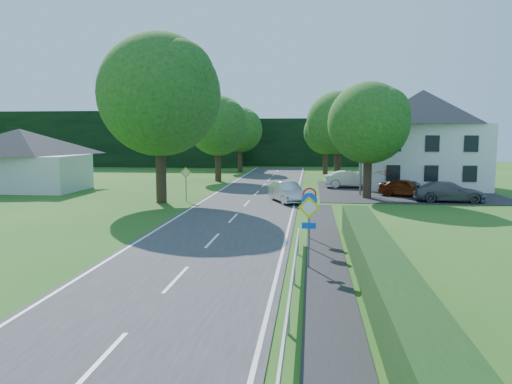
# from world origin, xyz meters

# --- Properties ---
(ground) EXTENTS (160.00, 160.00, 0.00)m
(ground) POSITION_xyz_m (0.00, 0.00, 0.00)
(ground) COLOR #214F16
(ground) RESTS_ON ground
(road) EXTENTS (7.00, 80.00, 0.04)m
(road) POSITION_xyz_m (0.00, 20.00, 0.02)
(road) COLOR #323234
(road) RESTS_ON ground
(footpath) EXTENTS (1.50, 44.00, 0.04)m
(footpath) POSITION_xyz_m (4.95, 2.00, 0.02)
(footpath) COLOR black
(footpath) RESTS_ON ground
(parking_pad) EXTENTS (14.00, 16.00, 0.04)m
(parking_pad) POSITION_xyz_m (12.00, 33.00, 0.02)
(parking_pad) COLOR black
(parking_pad) RESTS_ON ground
(line_edge_left) EXTENTS (0.12, 80.00, 0.01)m
(line_edge_left) POSITION_xyz_m (-3.25, 20.00, 0.04)
(line_edge_left) COLOR white
(line_edge_left) RESTS_ON road
(line_edge_right) EXTENTS (0.12, 80.00, 0.01)m
(line_edge_right) POSITION_xyz_m (3.25, 20.00, 0.04)
(line_edge_right) COLOR white
(line_edge_right) RESTS_ON road
(line_centre) EXTENTS (0.12, 80.00, 0.01)m
(line_centre) POSITION_xyz_m (0.00, 20.00, 0.04)
(line_centre) COLOR white
(line_centre) RESTS_ON road
(guardrail) EXTENTS (0.12, 26.00, 0.69)m
(guardrail) POSITION_xyz_m (3.85, -1.00, 0.34)
(guardrail) COLOR silver
(guardrail) RESTS_ON ground
(hedge_right) EXTENTS (1.20, 30.00, 1.30)m
(hedge_right) POSITION_xyz_m (6.50, 0.00, 0.65)
(hedge_right) COLOR #193110
(hedge_right) RESTS_ON ground
(tree_main) EXTENTS (9.40, 9.40, 11.64)m
(tree_main) POSITION_xyz_m (-6.00, 24.00, 5.82)
(tree_main) COLOR #164A16
(tree_main) RESTS_ON ground
(tree_left_far) EXTENTS (7.00, 7.00, 8.58)m
(tree_left_far) POSITION_xyz_m (-5.00, 40.00, 4.29)
(tree_left_far) COLOR #164A16
(tree_left_far) RESTS_ON ground
(tree_right_far) EXTENTS (7.40, 7.40, 9.09)m
(tree_right_far) POSITION_xyz_m (7.00, 42.00, 4.54)
(tree_right_far) COLOR #164A16
(tree_right_far) RESTS_ON ground
(tree_left_back) EXTENTS (6.60, 6.60, 8.07)m
(tree_left_back) POSITION_xyz_m (-4.50, 52.00, 4.04)
(tree_left_back) COLOR #164A16
(tree_left_back) RESTS_ON ground
(tree_right_back) EXTENTS (6.20, 6.20, 7.56)m
(tree_right_back) POSITION_xyz_m (6.00, 50.00, 3.78)
(tree_right_back) COLOR #164A16
(tree_right_back) RESTS_ON ground
(tree_right_mid) EXTENTS (7.00, 7.00, 8.58)m
(tree_right_mid) POSITION_xyz_m (8.50, 28.00, 4.29)
(tree_right_mid) COLOR #164A16
(tree_right_mid) RESTS_ON ground
(treeline_left) EXTENTS (44.00, 6.00, 8.00)m
(treeline_left) POSITION_xyz_m (-28.00, 62.00, 4.00)
(treeline_left) COLOR black
(treeline_left) RESTS_ON ground
(treeline_right) EXTENTS (30.00, 5.00, 7.00)m
(treeline_right) POSITION_xyz_m (8.00, 66.00, 3.50)
(treeline_right) COLOR black
(treeline_right) RESTS_ON ground
(bungalow_left) EXTENTS (11.00, 6.50, 5.20)m
(bungalow_left) POSITION_xyz_m (-20.00, 30.00, 2.71)
(bungalow_left) COLOR silver
(bungalow_left) RESTS_ON ground
(house_white) EXTENTS (10.60, 8.40, 8.60)m
(house_white) POSITION_xyz_m (14.00, 36.00, 4.41)
(house_white) COLOR white
(house_white) RESTS_ON ground
(streetlight) EXTENTS (2.03, 0.18, 8.00)m
(streetlight) POSITION_xyz_m (8.06, 30.00, 4.46)
(streetlight) COLOR slate
(streetlight) RESTS_ON ground
(sign_priority_right) EXTENTS (0.78, 0.09, 2.59)m
(sign_priority_right) POSITION_xyz_m (4.30, 7.98, 1.80)
(sign_priority_right) COLOR slate
(sign_priority_right) RESTS_ON ground
(sign_roundabout) EXTENTS (0.64, 0.08, 2.37)m
(sign_roundabout) POSITION_xyz_m (4.30, 10.98, 1.67)
(sign_roundabout) COLOR slate
(sign_roundabout) RESTS_ON ground
(sign_speed_limit) EXTENTS (0.64, 0.11, 2.37)m
(sign_speed_limit) POSITION_xyz_m (4.30, 12.97, 1.77)
(sign_speed_limit) COLOR slate
(sign_speed_limit) RESTS_ON ground
(sign_priority_left) EXTENTS (0.78, 0.09, 2.44)m
(sign_priority_left) POSITION_xyz_m (-4.50, 24.98, 1.72)
(sign_priority_left) COLOR slate
(sign_priority_left) RESTS_ON ground
(moving_car) EXTENTS (2.97, 4.49, 1.40)m
(moving_car) POSITION_xyz_m (2.70, 24.91, 0.74)
(moving_car) COLOR #B7B6BB
(moving_car) RESTS_ON road
(motorcycle) EXTENTS (1.23, 2.06, 1.02)m
(motorcycle) POSITION_xyz_m (1.80, 32.41, 0.55)
(motorcycle) COLOR black
(motorcycle) RESTS_ON road
(parked_car_red) EXTENTS (4.19, 3.06, 1.33)m
(parked_car_red) POSITION_xyz_m (11.49, 29.31, 0.70)
(parked_car_red) COLOR maroon
(parked_car_red) RESTS_ON parking_pad
(parked_car_silver_a) EXTENTS (4.62, 1.65, 1.52)m
(parked_car_silver_a) POSITION_xyz_m (7.84, 34.98, 0.80)
(parked_car_silver_a) COLOR #BBBBC0
(parked_car_silver_a) RESTS_ON parking_pad
(parked_car_grey) EXTENTS (4.90, 2.15, 1.40)m
(parked_car_grey) POSITION_xyz_m (13.99, 26.50, 0.74)
(parked_car_grey) COLOR #545358
(parked_car_grey) RESTS_ON parking_pad
(parasol) EXTENTS (2.20, 2.24, 1.94)m
(parasol) POSITION_xyz_m (10.16, 30.43, 1.01)
(parasol) COLOR #AD0D10
(parasol) RESTS_ON parking_pad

